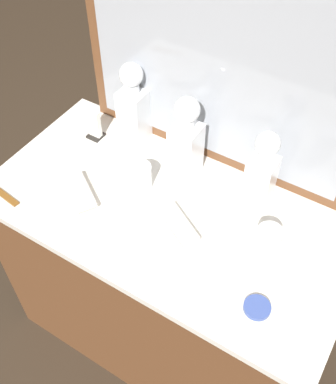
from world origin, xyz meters
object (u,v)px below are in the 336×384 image
object	(u,v)px
tortoiseshell_comb	(4,195)
crystal_tumbler_center	(140,178)
crystal_decanter_left	(260,179)
silver_brush_far_right	(80,192)
porcelain_dish	(257,308)
crystal_tumbler_far_right	(268,242)
crystal_decanter_far_right	(186,145)
napkin_holder	(94,126)
crystal_decanter_center	(134,110)
silver_brush_left	(178,225)

from	to	relation	value
tortoiseshell_comb	crystal_tumbler_center	bearing A→B (deg)	36.96
crystal_decanter_left	silver_brush_far_right	bearing A→B (deg)	-152.04
porcelain_dish	tortoiseshell_comb	world-z (taller)	porcelain_dish
silver_brush_far_right	crystal_tumbler_far_right	bearing A→B (deg)	11.36
crystal_decanter_far_right	porcelain_dish	bearing A→B (deg)	-38.65
crystal_tumbler_far_right	silver_brush_far_right	size ratio (longest dim) A/B	0.53
crystal_decanter_left	napkin_holder	size ratio (longest dim) A/B	2.58
crystal_decanter_center	porcelain_dish	size ratio (longest dim) A/B	4.11
crystal_decanter_left	silver_brush_left	size ratio (longest dim) A/B	1.76
crystal_decanter_center	crystal_decanter_far_right	bearing A→B (deg)	-13.50
silver_brush_far_right	crystal_decanter_left	bearing A→B (deg)	27.96
crystal_tumbler_center	tortoiseshell_comb	bearing A→B (deg)	-143.04
crystal_tumbler_far_right	napkin_holder	world-z (taller)	napkin_holder
crystal_decanter_far_right	silver_brush_left	xyz separation A→B (m)	(0.10, -0.21, -0.10)
silver_brush_far_right	silver_brush_left	world-z (taller)	same
crystal_tumbler_far_right	silver_brush_left	distance (m)	0.26
silver_brush_far_right	tortoiseshell_comb	world-z (taller)	silver_brush_far_right
crystal_decanter_left	napkin_holder	distance (m)	0.61
crystal_decanter_left	silver_brush_left	bearing A→B (deg)	-127.40
crystal_decanter_center	silver_brush_left	size ratio (longest dim) A/B	1.80
crystal_decanter_center	crystal_tumbler_center	world-z (taller)	crystal_decanter_center
tortoiseshell_comb	silver_brush_far_right	bearing A→B (deg)	32.12
crystal_tumbler_far_right	porcelain_dish	size ratio (longest dim) A/B	1.23
crystal_tumbler_center	porcelain_dish	world-z (taller)	crystal_tumbler_center
crystal_decanter_center	silver_brush_far_right	size ratio (longest dim) A/B	1.77
crystal_decanter_center	crystal_tumbler_center	bearing A→B (deg)	-51.57
crystal_tumbler_center	silver_brush_left	xyz separation A→B (m)	(0.18, -0.08, -0.03)
crystal_tumbler_far_right	silver_brush_left	world-z (taller)	crystal_tumbler_far_right
silver_brush_left	porcelain_dish	world-z (taller)	silver_brush_left
porcelain_dish	silver_brush_far_right	bearing A→B (deg)	174.19
silver_brush_left	porcelain_dish	bearing A→B (deg)	-21.06
crystal_decanter_center	silver_brush_far_right	distance (m)	0.33
silver_brush_far_right	silver_brush_left	xyz separation A→B (m)	(0.32, 0.05, 0.00)
napkin_holder	porcelain_dish	bearing A→B (deg)	-22.13
crystal_decanter_left	porcelain_dish	size ratio (longest dim) A/B	4.00
silver_brush_left	napkin_holder	size ratio (longest dim) A/B	1.47
crystal_decanter_left	crystal_decanter_far_right	size ratio (longest dim) A/B	0.98
tortoiseshell_comb	crystal_decanter_far_right	bearing A→B (deg)	42.29
tortoiseshell_comb	napkin_holder	bearing A→B (deg)	78.52
crystal_decanter_center	crystal_tumbler_center	distance (m)	0.25
crystal_tumbler_center	crystal_tumbler_far_right	world-z (taller)	same
porcelain_dish	tortoiseshell_comb	distance (m)	0.83
crystal_decanter_center	napkin_holder	xyz separation A→B (m)	(-0.12, -0.07, -0.07)
silver_brush_far_right	crystal_decanter_far_right	bearing A→B (deg)	49.31
silver_brush_left	tortoiseshell_comb	bearing A→B (deg)	-161.11
crystal_decanter_far_right	napkin_holder	size ratio (longest dim) A/B	2.65
crystal_decanter_far_right	crystal_tumbler_center	bearing A→B (deg)	-123.02
crystal_decanter_center	silver_brush_left	distance (m)	0.44
crystal_decanter_left	tortoiseshell_comb	world-z (taller)	crystal_decanter_left
crystal_tumbler_far_right	crystal_decanter_left	bearing A→B (deg)	125.25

